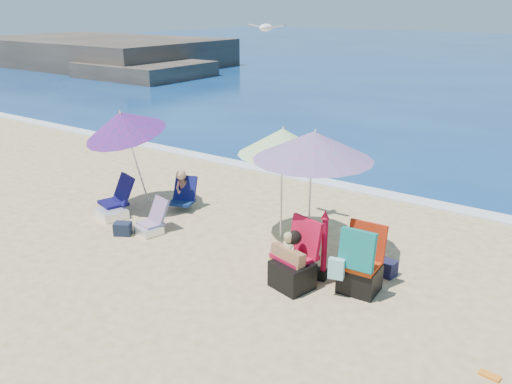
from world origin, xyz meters
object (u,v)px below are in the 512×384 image
Objects in this scene: furled_umbrella at (324,243)px; chair_rainbow at (152,224)px; umbrella_blue at (123,123)px; seagull at (266,27)px; camp_chair_right at (359,268)px; chair_navy at (115,205)px; camp_chair_left at (294,267)px; person_left at (184,190)px; person_center at (289,259)px; umbrella_turquoise at (313,146)px; umbrella_striped at (283,141)px.

chair_rainbow is at bearing -176.41° from furled_umbrella.
seagull reaches higher than umbrella_blue.
umbrella_blue is 5.85m from camp_chair_right.
camp_chair_left reaches higher than chair_navy.
chair_navy reaches higher than chair_rainbow.
umbrella_blue reaches higher than person_left.
person_center is (4.62, -0.41, 0.24)m from chair_navy.
camp_chair_right is (0.62, 0.00, -0.27)m from furled_umbrella.
camp_chair_right is at bearing -13.46° from person_left.
chair_rainbow is at bearing -176.90° from camp_chair_right.
umbrella_turquoise is 2.47m from seagull.
umbrella_blue is 2.51× the size of person_center.
chair_rainbow is (-3.71, -0.23, -0.50)m from furled_umbrella.
umbrella_blue is 2.27m from chair_rainbow.
person_center is at bearing -23.05° from person_left.
chair_navy is (-5.00, -0.04, -0.46)m from furled_umbrella.
seagull is (2.92, 1.41, 3.66)m from chair_navy.
camp_chair_right is 4.60m from seagull.
umbrella_blue is (-3.57, -0.62, 0.00)m from umbrella_striped.
person_left is 1.17× the size of seagull.
camp_chair_right is at bearing -25.77° from umbrella_striped.
seagull is at bearing 25.79° from chair_navy.
chair_navy is 4.64m from person_center.
camp_chair_left is (0.30, -1.02, -1.73)m from umbrella_turquoise.
umbrella_turquoise is 2.04m from camp_chair_left.
person_center is (0.22, -1.05, -1.60)m from umbrella_turquoise.
umbrella_turquoise is 1.62m from furled_umbrella.
chair_rainbow is at bearing -135.47° from seagull.
person_center reaches higher than chair_rainbow.
person_left is (-3.70, 1.58, -0.04)m from person_center.
person_left is (-3.49, 0.52, -1.64)m from umbrella_turquoise.
umbrella_turquoise is 2.14m from camp_chair_right.
umbrella_striped reaches higher than person_left.
chair_navy is at bearing -163.62° from umbrella_striped.
chair_rainbow is at bearing 176.84° from camp_chair_left.
umbrella_blue is at bearing -177.10° from umbrella_turquoise.
person_center is (3.32, -0.22, 0.28)m from chair_rainbow.
umbrella_turquoise is at bearing -8.55° from person_left.
furled_umbrella is 0.63m from camp_chair_left.
camp_chair_right is at bearing 24.76° from camp_chair_left.
umbrella_striped is 3.06× the size of chair_rainbow.
umbrella_striped reaches higher than chair_navy.
person_left is at bearing 157.76° from camp_chair_left.
umbrella_striped is (-0.85, 0.40, -0.13)m from umbrella_turquoise.
chair_navy is 1.50m from person_left.
chair_rainbow is (-3.11, -0.84, -1.88)m from umbrella_turquoise.
umbrella_striped is 3.04m from person_left.
seagull is at bearing 146.62° from furled_umbrella.
umbrella_turquoise is 1.89× the size of furled_umbrella.
umbrella_turquoise is at bearing 2.90° from umbrella_blue.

